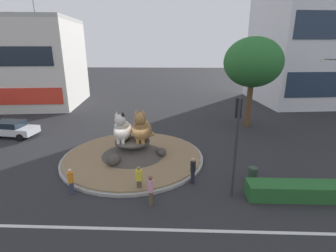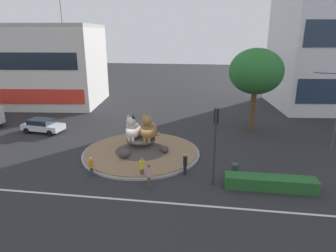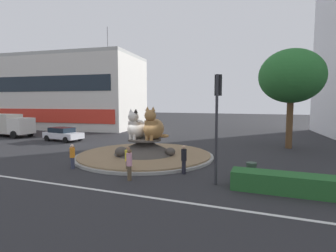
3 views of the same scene
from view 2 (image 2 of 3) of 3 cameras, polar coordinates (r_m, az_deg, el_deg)
ground_plane at (r=26.77m, az=-5.19°, el=-5.32°), size 160.00×160.00×0.00m
lane_centreline at (r=20.19m, az=-10.31°, el=-13.69°), size 112.00×0.20×0.01m
roundabout_island at (r=26.59m, az=-5.23°, el=-4.40°), size 10.47×10.47×1.40m
cat_statue_white at (r=26.18m, az=-6.80°, el=-0.65°), size 1.54×2.31×2.32m
cat_statue_tabby at (r=25.87m, az=-3.77°, el=-0.64°), size 1.71×2.56×2.49m
traffic_light_mast at (r=20.33m, az=9.18°, el=-1.37°), size 0.34×0.46×5.58m
shophouse_block at (r=51.13m, az=-28.77°, el=10.32°), size 28.67×14.21×16.57m
clipped_hedge_strip at (r=21.98m, az=19.18°, el=-10.37°), size 6.22×1.20×0.90m
broadleaf_tree_behind_island at (r=32.75m, az=16.68°, el=10.04°), size 5.65×5.65×8.93m
streetlight_arm at (r=30.07m, az=29.57°, el=3.46°), size 2.72×0.75×7.14m
pedestrian_orange_shirt at (r=23.02m, az=-14.64°, el=-7.56°), size 0.33×0.33×1.57m
pedestrian_pink_shirt at (r=20.88m, az=-3.72°, el=-9.40°), size 0.30×0.30×1.72m
pedestrian_yellow_shirt at (r=22.20m, az=-5.07°, el=-7.99°), size 0.38×0.38×1.59m
pedestrian_black_shirt at (r=22.61m, az=3.34°, el=-7.24°), size 0.32×0.32×1.70m
sedan_on_far_lane at (r=34.82m, az=-23.11°, el=0.12°), size 4.59×2.53×1.47m
litter_bin at (r=23.25m, az=12.77°, el=-8.19°), size 0.56×0.56×0.90m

